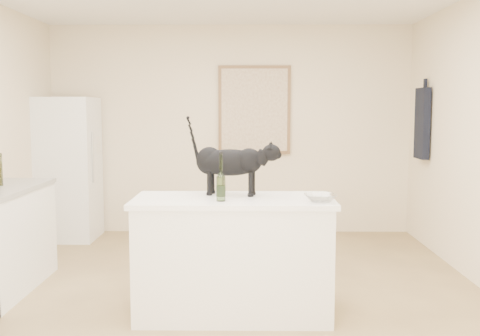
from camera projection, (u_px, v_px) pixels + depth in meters
name	position (u px, v px, depth m)	size (l,w,h in m)	color
floor	(222.00, 305.00, 4.57)	(5.50, 5.50, 0.00)	#A48857
wall_back	(230.00, 130.00, 7.17)	(4.50, 4.50, 0.00)	beige
wall_front	(181.00, 198.00, 1.70)	(4.50, 4.50, 0.00)	beige
island_base	(233.00, 259.00, 4.33)	(1.44, 0.67, 0.86)	white
island_top	(233.00, 200.00, 4.28)	(1.50, 0.70, 0.04)	white
fridge	(67.00, 169.00, 6.84)	(0.68, 0.68, 1.70)	white
artwork_frame	(254.00, 110.00, 7.11)	(0.90, 0.03, 1.10)	brown
artwork_canvas	(254.00, 110.00, 7.09)	(0.82, 0.00, 1.02)	beige
hanging_garment	(422.00, 123.00, 6.44)	(0.08, 0.34, 0.80)	black
black_cat	(230.00, 166.00, 4.39)	(0.65, 0.19, 0.45)	black
wine_bottle	(221.00, 180.00, 4.11)	(0.07, 0.07, 0.31)	#375C24
glass_bowl	(320.00, 198.00, 4.09)	(0.23, 0.23, 0.06)	white
fridge_paper	(97.00, 144.00, 6.89)	(0.01, 0.14, 0.18)	beige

